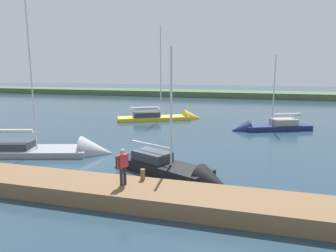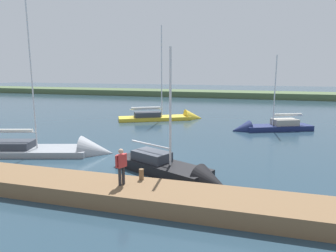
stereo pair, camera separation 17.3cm
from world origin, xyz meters
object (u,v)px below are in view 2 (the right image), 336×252
mooring_post_near (141,174)px  person_on_dock (121,164)px  sailboat_near_dock (176,173)px  sailboat_far_right (54,152)px  sailboat_mid_channel (266,129)px  sailboat_outer_mooring (169,118)px

mooring_post_near → person_on_dock: person_on_dock is taller
sailboat_near_dock → sailboat_far_right: sailboat_far_right is taller
sailboat_far_right → sailboat_mid_channel: (-14.52, -12.89, 0.05)m
sailboat_far_right → person_on_dock: 9.83m
person_on_dock → mooring_post_near: bearing=80.5°
mooring_post_near → sailboat_mid_channel: 18.85m
sailboat_near_dock → sailboat_outer_mooring: (5.75, -18.76, -0.08)m
mooring_post_near → sailboat_mid_channel: sailboat_mid_channel is taller
sailboat_near_dock → sailboat_far_right: (9.37, -2.19, -0.09)m
sailboat_mid_channel → sailboat_outer_mooring: bearing=-42.7°
sailboat_far_right → mooring_post_near: bearing=-46.6°
mooring_post_near → sailboat_far_right: 9.78m
sailboat_far_right → sailboat_outer_mooring: bearing=61.4°
sailboat_far_right → sailboat_outer_mooring: sailboat_far_right is taller
mooring_post_near → sailboat_outer_mooring: 22.04m
sailboat_mid_channel → person_on_dock: sailboat_mid_channel is taller
person_on_dock → sailboat_outer_mooring: bearing=127.0°
sailboat_outer_mooring → sailboat_mid_channel: (-10.90, 3.68, 0.04)m
sailboat_mid_channel → person_on_dock: bearing=46.1°
sailboat_near_dock → sailboat_mid_channel: (-5.15, -15.08, -0.04)m
sailboat_near_dock → sailboat_far_right: size_ratio=0.62×
sailboat_far_right → person_on_dock: bearing=-52.8°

